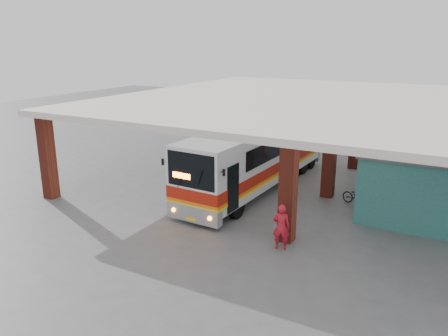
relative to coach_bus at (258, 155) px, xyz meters
name	(u,v)px	position (x,y,z in m)	size (l,w,h in m)	color
ground	(251,204)	(0.80, -2.60, -1.85)	(90.00, 90.00, 0.00)	#515154
brick_columns	(312,145)	(2.23, 2.40, 0.32)	(20.10, 21.60, 4.35)	maroon
canopy_roof	(307,99)	(1.30, 3.90, 2.65)	(21.00, 23.00, 0.30)	silver
shop_building	(426,175)	(8.29, 1.40, -0.29)	(5.20, 8.20, 3.11)	#286165
coach_bus	(258,155)	(0.00, 0.00, 0.00)	(3.27, 12.91, 3.73)	silver
motorcycle	(358,197)	(5.50, -0.23, -1.39)	(0.61, 1.74, 0.92)	black
pedestrian	(281,227)	(3.87, -6.40, -0.93)	(0.67, 0.44, 1.84)	#B41625
red_chair	(378,169)	(5.47, 5.54, -1.48)	(0.47, 0.47, 0.82)	red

